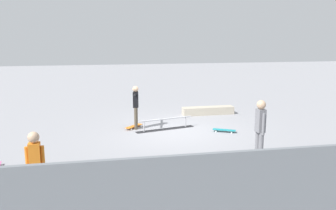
{
  "coord_description": "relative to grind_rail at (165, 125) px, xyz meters",
  "views": [
    {
      "loc": [
        2.56,
        11.74,
        3.34
      ],
      "look_at": [
        0.3,
        0.17,
        1.0
      ],
      "focal_mm": 37.39,
      "sensor_mm": 36.0,
      "label": 1
    }
  ],
  "objects": [
    {
      "name": "skater_main",
      "position": [
        1.03,
        -0.28,
        0.74
      ],
      "size": [
        0.31,
        1.26,
        1.58
      ],
      "rotation": [
        0.0,
        0.0,
        1.38
      ],
      "color": "brown",
      "rests_on": "ground_plane"
    },
    {
      "name": "skateboard_main",
      "position": [
        1.11,
        -0.39,
        -0.11
      ],
      "size": [
        0.71,
        0.71,
        0.09
      ],
      "rotation": [
        0.0,
        0.0,
        0.79
      ],
      "color": "orange",
      "rests_on": "ground_plane"
    },
    {
      "name": "bystander_orange_shirt",
      "position": [
        3.53,
        5.41,
        0.71
      ],
      "size": [
        0.36,
        0.22,
        1.58
      ],
      "rotation": [
        0.0,
        0.0,
        0.02
      ],
      "color": "brown",
      "rests_on": "ground_plane"
    },
    {
      "name": "grind_rail",
      "position": [
        0.0,
        0.0,
        0.0
      ],
      "size": [
        2.23,
        0.77,
        0.41
      ],
      "rotation": [
        0.0,
        0.0,
        0.24
      ],
      "color": "black",
      "rests_on": "ground_plane"
    },
    {
      "name": "ground_plane",
      "position": [
        -0.3,
        0.33,
        -0.18
      ],
      "size": [
        60.0,
        60.0,
        0.0
      ],
      "primitive_type": "plane",
      "color": "gray"
    },
    {
      "name": "loose_skateboard_teal",
      "position": [
        -1.97,
        0.76,
        -0.11
      ],
      "size": [
        0.8,
        0.55,
        0.09
      ],
      "rotation": [
        0.0,
        0.0,
        2.66
      ],
      "color": "teal",
      "rests_on": "ground_plane"
    },
    {
      "name": "bystander_grey_shirt",
      "position": [
        -1.8,
        3.86,
        0.79
      ],
      "size": [
        0.23,
        0.39,
        1.71
      ],
      "rotation": [
        0.0,
        0.0,
        4.8
      ],
      "color": "slate",
      "rests_on": "ground_plane"
    },
    {
      "name": "skate_ledge",
      "position": [
        -2.26,
        -2.07,
        -0.01
      ],
      "size": [
        2.24,
        0.49,
        0.33
      ],
      "primitive_type": "cube",
      "rotation": [
        0.0,
        0.0,
        0.01
      ],
      "color": "#B2A893",
      "rests_on": "ground_plane"
    }
  ]
}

